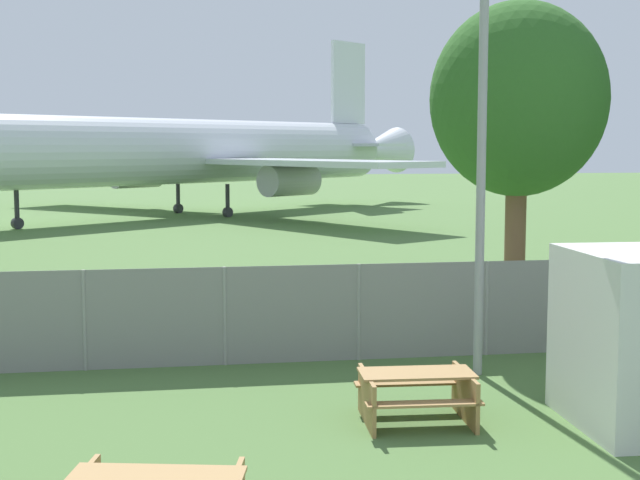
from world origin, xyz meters
TOP-DOWN VIEW (x-y plane):
  - perimeter_fence at (0.00, 10.65)m, footprint 56.07×0.07m
  - airplane at (-2.85, 46.38)m, footprint 33.34×28.17m
  - picnic_bench_near_cabin at (0.07, 6.72)m, footprint 1.76×1.50m
  - tree_behind_benches at (3.79, 12.39)m, footprint 3.75×3.75m
  - light_mast at (1.89, 9.24)m, footprint 0.44×0.44m

SIDE VIEW (x-z plane):
  - picnic_bench_near_cabin at x=0.07m, z-range 0.09..0.85m
  - perimeter_fence at x=0.00m, z-range 0.00..1.85m
  - airplane at x=-2.85m, z-range -1.88..9.30m
  - light_mast at x=1.89m, z-range 0.86..8.51m
  - tree_behind_benches at x=3.79m, z-range 1.46..8.59m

